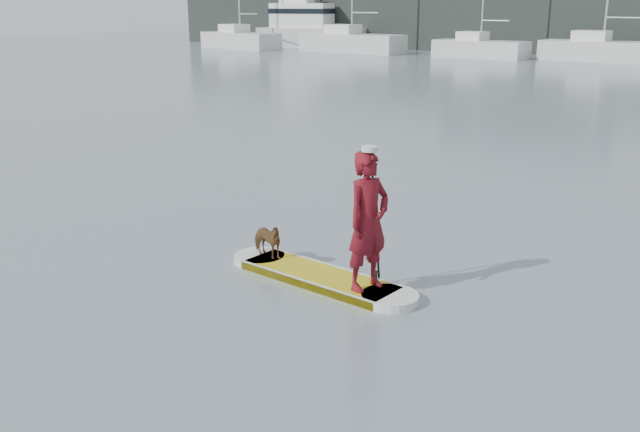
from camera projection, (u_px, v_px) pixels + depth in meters
The scene contains 11 objects.
ground at pixel (112, 259), 11.44m from camera, with size 140.00×140.00×0.00m, color slate.
paddleboard at pixel (320, 277), 10.52m from camera, with size 3.28×1.10×0.12m.
paddler at pixel (368, 221), 9.70m from camera, with size 0.71×0.46×1.94m, color maroon.
white_cap at pixel (370, 149), 9.41m from camera, with size 0.22×0.22×0.07m, color silver.
dog at pixel (266, 240), 11.09m from camera, with size 0.30×0.67×0.57m, color #552E1D.
paddle at pixel (375, 235), 10.08m from camera, with size 0.10×0.30×2.00m.
sailboat_a at pixel (240, 39), 63.01m from camera, with size 8.56×4.23×11.90m.
sailboat_b at pixel (351, 41), 58.42m from camera, with size 9.28×3.58×13.47m.
sailboat_c at pixel (480, 48), 52.69m from camera, with size 7.22×3.12×10.04m.
sailboat_d at pixel (601, 49), 49.30m from camera, with size 8.45×3.06×12.25m.
motor_yacht_b at pixel (307, 27), 64.39m from camera, with size 10.11×4.78×6.41m.
Camera 1 is at (8.66, -7.19, 3.95)m, focal length 40.00 mm.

